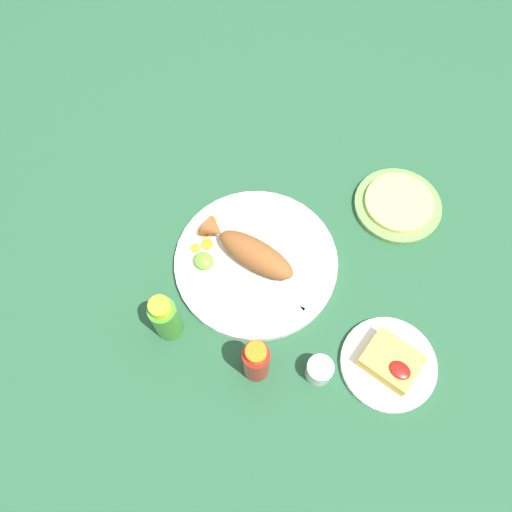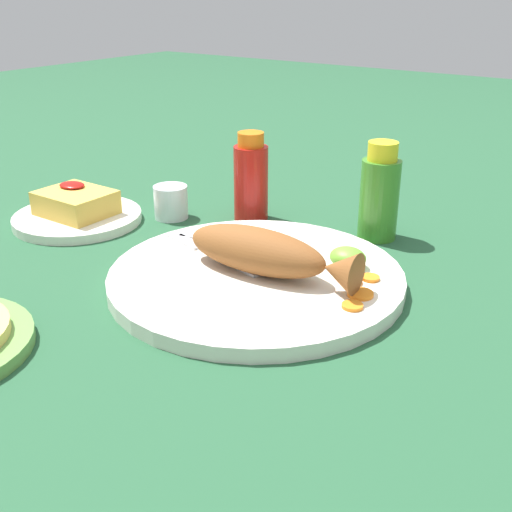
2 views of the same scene
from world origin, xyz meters
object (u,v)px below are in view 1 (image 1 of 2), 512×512
at_px(fried_fish, 250,251).
at_px(hot_sauce_bottle_red, 256,361).
at_px(fork_far, 269,299).
at_px(main_plate, 256,262).
at_px(side_plate_fries, 388,364).
at_px(hot_sauce_bottle_green, 165,318).
at_px(tortilla_plate, 398,206).
at_px(salt_cup, 319,371).
at_px(fork_near, 287,287).

bearing_deg(fried_fish, hot_sauce_bottle_red, -53.49).
bearing_deg(fork_far, main_plate, 127.90).
bearing_deg(side_plate_fries, hot_sauce_bottle_green, -152.43).
height_order(hot_sauce_bottle_green, side_plate_fries, hot_sauce_bottle_green).
bearing_deg(side_plate_fries, main_plate, 176.98).
relative_size(hot_sauce_bottle_green, tortilla_plate, 0.69).
height_order(main_plate, salt_cup, salt_cup).
bearing_deg(hot_sauce_bottle_red, main_plate, 127.37).
xyz_separation_m(fork_far, side_plate_fries, (0.27, 0.04, -0.01)).
bearing_deg(fork_far, fork_near, 56.34).
bearing_deg(fork_near, main_plate, -173.81).
height_order(hot_sauce_bottle_red, salt_cup, hot_sauce_bottle_red).
relative_size(hot_sauce_bottle_green, side_plate_fries, 0.72).
height_order(fork_near, fork_far, same).
height_order(main_plate, side_plate_fries, main_plate).
bearing_deg(hot_sauce_bottle_green, fried_fish, 80.68).
height_order(fork_far, side_plate_fries, fork_far).
relative_size(fork_near, salt_cup, 3.44).
xyz_separation_m(hot_sauce_bottle_green, salt_cup, (0.30, 0.11, -0.04)).
height_order(main_plate, hot_sauce_bottle_red, hot_sauce_bottle_red).
bearing_deg(hot_sauce_bottle_green, tortilla_plate, 67.48).
distance_m(fork_far, hot_sauce_bottle_red, 0.15).
xyz_separation_m(salt_cup, tortilla_plate, (-0.07, 0.44, -0.02)).
relative_size(side_plate_fries, tortilla_plate, 0.95).
height_order(hot_sauce_bottle_red, tortilla_plate, hot_sauce_bottle_red).
bearing_deg(fried_fish, tortilla_plate, 55.67).
distance_m(fork_near, salt_cup, 0.19).
relative_size(fork_far, salt_cup, 3.42).
distance_m(main_plate, fried_fish, 0.04).
xyz_separation_m(main_plate, hot_sauce_bottle_red, (0.14, -0.19, 0.06)).
bearing_deg(salt_cup, main_plate, 154.41).
bearing_deg(side_plate_fries, fork_near, 178.41).
distance_m(fork_near, tortilla_plate, 0.34).
relative_size(fried_fish, fork_far, 1.25).
bearing_deg(hot_sauce_bottle_red, fried_fish, 130.17).
distance_m(main_plate, salt_cup, 0.28).
distance_m(fried_fish, side_plate_fries, 0.37).
bearing_deg(hot_sauce_bottle_red, side_plate_fries, 39.17).
bearing_deg(salt_cup, hot_sauce_bottle_green, -159.84).
distance_m(main_plate, fork_far, 0.10).
bearing_deg(main_plate, hot_sauce_bottle_red, -52.63).
xyz_separation_m(main_plate, hot_sauce_bottle_green, (-0.05, -0.23, 0.06)).
distance_m(hot_sauce_bottle_red, side_plate_fries, 0.27).
relative_size(main_plate, salt_cup, 6.81).
relative_size(fork_near, side_plate_fries, 0.94).
relative_size(hot_sauce_bottle_red, tortilla_plate, 0.67).
distance_m(fork_far, tortilla_plate, 0.39).
bearing_deg(fried_fish, hot_sauce_bottle_green, -102.98).
bearing_deg(hot_sauce_bottle_red, salt_cup, 33.39).
xyz_separation_m(fried_fish, hot_sauce_bottle_red, (0.16, -0.19, 0.02)).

